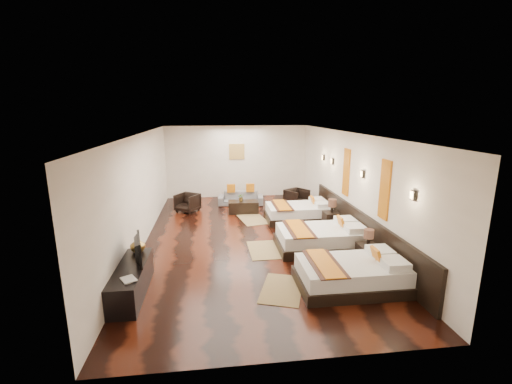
{
  "coord_description": "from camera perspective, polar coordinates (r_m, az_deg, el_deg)",
  "views": [
    {
      "loc": [
        -0.92,
        -8.74,
        3.36
      ],
      "look_at": [
        0.26,
        0.75,
        1.1
      ],
      "focal_mm": 24.21,
      "sensor_mm": 36.0,
      "label": 1
    }
  ],
  "objects": [
    {
      "name": "orange_panel_a",
      "position": [
        7.93,
        20.5,
        0.35
      ],
      "size": [
        0.04,
        0.4,
        1.3
      ],
      "primitive_type": "cube",
      "color": "#D86014",
      "rests_on": "right_wall"
    },
    {
      "name": "headboard_panel",
      "position": [
        9.2,
        16.63,
        -5.72
      ],
      "size": [
        0.08,
        6.6,
        0.9
      ],
      "primitive_type": "cube",
      "color": "black",
      "rests_on": "floor"
    },
    {
      "name": "jute_mat_far",
      "position": [
        10.95,
        -0.51,
        -4.54
      ],
      "size": [
        0.98,
        1.33,
        0.01
      ],
      "primitive_type": "cube",
      "rotation": [
        0.0,
        0.0,
        0.21
      ],
      "color": "olive",
      "rests_on": "floor"
    },
    {
      "name": "armchair_right",
      "position": [
        12.4,
        6.74,
        -0.98
      ],
      "size": [
        0.97,
        0.98,
        0.65
      ],
      "primitive_type": "imported",
      "rotation": [
        0.0,
        0.0,
        0.61
      ],
      "color": "black",
      "rests_on": "floor"
    },
    {
      "name": "nightstand_a",
      "position": [
        8.21,
        17.93,
        -9.38
      ],
      "size": [
        0.41,
        0.41,
        0.81
      ],
      "color": "black",
      "rests_on": "floor"
    },
    {
      "name": "floor",
      "position": [
        9.41,
        -1.03,
        -7.63
      ],
      "size": [
        5.5,
        9.5,
        0.01
      ],
      "primitive_type": "cube",
      "color": "black",
      "rests_on": "ground"
    },
    {
      "name": "nightstand_b",
      "position": [
        10.29,
        12.36,
        -4.27
      ],
      "size": [
        0.45,
        0.45,
        0.88
      ],
      "color": "black",
      "rests_on": "floor"
    },
    {
      "name": "bed_far",
      "position": [
        10.91,
        7.09,
        -3.32
      ],
      "size": [
        2.0,
        1.25,
        0.76
      ],
      "color": "black",
      "rests_on": "floor"
    },
    {
      "name": "sofa",
      "position": [
        12.63,
        -2.53,
        -1.04
      ],
      "size": [
        1.67,
        0.79,
        0.47
      ],
      "primitive_type": "imported",
      "rotation": [
        0.0,
        0.0,
        -0.1
      ],
      "color": "slate",
      "rests_on": "floor"
    },
    {
      "name": "sconce_lounge",
      "position": [
        11.72,
        11.03,
        5.64
      ],
      "size": [
        0.07,
        0.12,
        0.18
      ],
      "color": "black",
      "rests_on": "right_wall"
    },
    {
      "name": "book",
      "position": [
        6.4,
        -21.23,
        -13.61
      ],
      "size": [
        0.33,
        0.36,
        0.03
      ],
      "primitive_type": "imported",
      "rotation": [
        0.0,
        0.0,
        0.55
      ],
      "color": "black",
      "rests_on": "tv_console"
    },
    {
      "name": "gold_artwork",
      "position": [
        13.59,
        -3.2,
        6.68
      ],
      "size": [
        0.6,
        0.04,
        0.6
      ],
      "primitive_type": "cube",
      "color": "#AD873F",
      "rests_on": "back_wall"
    },
    {
      "name": "jute_mat_near",
      "position": [
        6.93,
        4.3,
        -15.71
      ],
      "size": [
        1.1,
        1.38,
        0.01
      ],
      "primitive_type": "cube",
      "rotation": [
        0.0,
        0.0,
        -0.33
      ],
      "color": "olive",
      "rests_on": "floor"
    },
    {
      "name": "armchair_left",
      "position": [
        11.95,
        -11.25,
        -1.75
      ],
      "size": [
        0.93,
        0.94,
        0.62
      ],
      "primitive_type": "imported",
      "rotation": [
        0.0,
        0.0,
        -0.58
      ],
      "color": "black",
      "rests_on": "floor"
    },
    {
      "name": "orange_panel_b",
      "position": [
        9.89,
        14.69,
        3.19
      ],
      "size": [
        0.04,
        0.4,
        1.3
      ],
      "primitive_type": "cube",
      "color": "#D86014",
      "rests_on": "right_wall"
    },
    {
      "name": "sconce_mid",
      "position": [
        8.86,
        17.19,
        2.88
      ],
      "size": [
        0.07,
        0.12,
        0.18
      ],
      "color": "black",
      "rests_on": "right_wall"
    },
    {
      "name": "back_wall",
      "position": [
        13.66,
        -3.18,
        5.02
      ],
      "size": [
        5.5,
        0.01,
        2.8
      ],
      "primitive_type": "cube",
      "color": "silver",
      "rests_on": "floor"
    },
    {
      "name": "bed_near",
      "position": [
        7.13,
        15.61,
        -12.91
      ],
      "size": [
        2.07,
        1.3,
        0.79
      ],
      "color": "black",
      "rests_on": "floor"
    },
    {
      "name": "figurine",
      "position": [
        7.49,
        -18.98,
        -8.2
      ],
      "size": [
        0.38,
        0.38,
        0.32
      ],
      "primitive_type": "imported",
      "rotation": [
        0.0,
        0.0,
        0.29
      ],
      "color": "brown",
      "rests_on": "tv_console"
    },
    {
      "name": "ceiling",
      "position": [
        8.81,
        -1.11,
        9.64
      ],
      "size": [
        5.5,
        9.5,
        0.01
      ],
      "primitive_type": "cube",
      "color": "white",
      "rests_on": "floor"
    },
    {
      "name": "right_wall",
      "position": [
        9.68,
        15.35,
        1.13
      ],
      "size": [
        0.01,
        9.5,
        2.8
      ],
      "primitive_type": "cube",
      "color": "silver",
      "rests_on": "floor"
    },
    {
      "name": "left_wall",
      "position": [
        9.14,
        -18.47,
        0.21
      ],
      "size": [
        0.01,
        9.5,
        2.8
      ],
      "primitive_type": "cube",
      "color": "silver",
      "rests_on": "floor"
    },
    {
      "name": "jute_mat_mid",
      "position": [
        8.65,
        1.37,
        -9.53
      ],
      "size": [
        0.77,
        1.21,
        0.01
      ],
      "primitive_type": "cube",
      "rotation": [
        0.0,
        0.0,
        0.02
      ],
      "color": "olive",
      "rests_on": "floor"
    },
    {
      "name": "sconce_near",
      "position": [
        6.96,
        24.53,
        -0.47
      ],
      "size": [
        0.07,
        0.12,
        0.18
      ],
      "color": "black",
      "rests_on": "right_wall"
    },
    {
      "name": "table_plant",
      "position": [
        11.58,
        -2.46,
        -0.88
      ],
      "size": [
        0.25,
        0.22,
        0.26
      ],
      "primitive_type": "imported",
      "rotation": [
        0.0,
        0.0,
        0.1
      ],
      "color": "#246220",
      "rests_on": "coffee_table"
    },
    {
      "name": "tv_console",
      "position": [
        7.04,
        -19.86,
        -13.56
      ],
      "size": [
        0.5,
        1.8,
        0.55
      ],
      "primitive_type": "cube",
      "color": "black",
      "rests_on": "floor"
    },
    {
      "name": "sconce_far",
      "position": [
        10.87,
        12.49,
        5.0
      ],
      "size": [
        0.07,
        0.12,
        0.18
      ],
      "color": "black",
      "rests_on": "right_wall"
    },
    {
      "name": "bed_mid",
      "position": [
        8.79,
        10.78,
        -7.45
      ],
      "size": [
        2.15,
        1.35,
        0.82
      ],
      "color": "black",
      "rests_on": "floor"
    },
    {
      "name": "coffee_table",
      "position": [
        11.63,
        -2.11,
        -2.48
      ],
      "size": [
        1.02,
        0.53,
        0.4
      ],
      "primitive_type": "cube",
      "rotation": [
        0.0,
        0.0,
        -0.03
      ],
      "color": "black",
      "rests_on": "floor"
    },
    {
      "name": "tv",
      "position": [
        7.01,
        -19.41,
        -8.97
      ],
      "size": [
        0.3,
        0.85,
        0.49
      ],
      "primitive_type": "imported",
      "rotation": [
        0.0,
        0.0,
        1.8
      ],
      "color": "black",
      "rests_on": "tv_console"
    }
  ]
}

